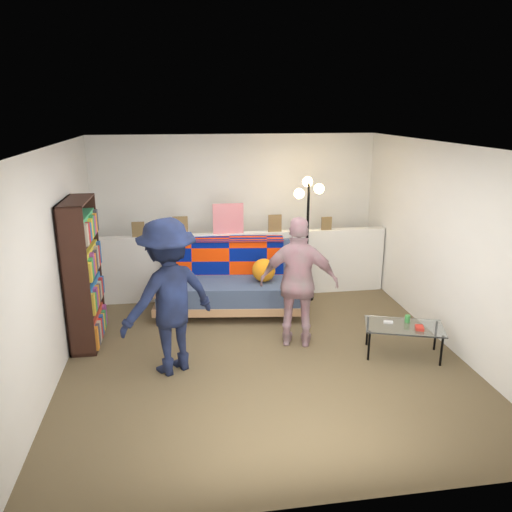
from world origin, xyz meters
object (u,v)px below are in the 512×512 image
Objects in this scene: futon_sofa at (231,283)px; person_right at (299,283)px; coffee_table at (405,328)px; bookshelf at (83,278)px; person_left at (168,297)px; floor_lamp at (308,214)px.

futon_sofa is 1.44m from person_right.
futon_sofa reaches higher than coffee_table.
bookshelf reaches higher than person_right.
futon_sofa is 1.85m from person_left.
person_right is (1.52, 0.39, -0.06)m from person_left.
person_left is 1.07× the size of person_right.
floor_lamp is (3.03, 1.00, 0.47)m from bookshelf.
person_left reaches higher than person_right.
coffee_table is 0.62× the size of person_right.
futon_sofa is at bearing -149.45° from person_left.
floor_lamp is 2.78m from person_left.
person_right is (2.55, -0.48, -0.03)m from bookshelf.
bookshelf reaches higher than futon_sofa.
futon_sofa is 1.50m from floor_lamp.
floor_lamp reaches higher than person_left.
futon_sofa is 1.35× the size of person_right.
floor_lamp is at bearing 108.99° from coffee_table.
floor_lamp reaches higher than futon_sofa.
person_right is at bearing -107.85° from floor_lamp.
coffee_table is (3.70, -0.95, -0.48)m from bookshelf.
floor_lamp is 1.07× the size of person_left.
person_left is 1.57m from person_right.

